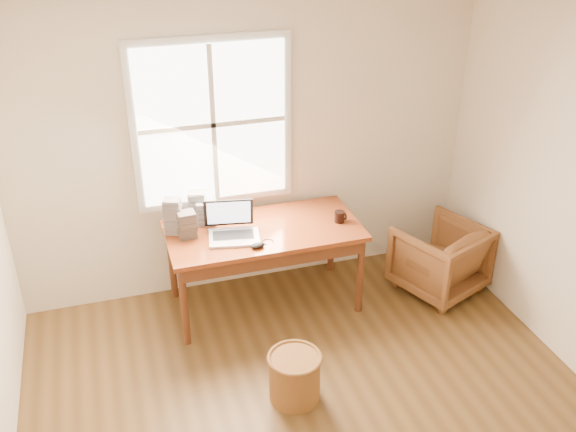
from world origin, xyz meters
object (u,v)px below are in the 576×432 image
at_px(desk, 264,231).
at_px(coffee_mug, 340,217).
at_px(armchair, 439,258).
at_px(cd_stack_a, 197,207).
at_px(laptop, 233,223).
at_px(wicker_stool, 295,378).

height_order(desk, coffee_mug, coffee_mug).
bearing_deg(armchair, desk, -30.87).
xyz_separation_m(coffee_mug, cd_stack_a, (-1.13, 0.37, 0.09)).
bearing_deg(desk, armchair, -8.66).
xyz_separation_m(desk, coffee_mug, (0.64, -0.08, 0.07)).
height_order(armchair, laptop, laptop).
xyz_separation_m(laptop, coffee_mug, (0.91, 0.02, -0.10)).
bearing_deg(cd_stack_a, laptop, -60.74).
bearing_deg(cd_stack_a, armchair, -14.57).
xyz_separation_m(desk, laptop, (-0.27, -0.10, 0.17)).
height_order(laptop, cd_stack_a, laptop).
relative_size(armchair, wicker_stool, 1.93).
bearing_deg(armchair, wicker_stool, 7.27).
height_order(wicker_stool, cd_stack_a, cd_stack_a).
bearing_deg(coffee_mug, laptop, -162.87).
xyz_separation_m(desk, wicker_stool, (-0.10, -1.17, -0.55)).
distance_m(wicker_stool, laptop, 1.30).
bearing_deg(coffee_mug, desk, -171.08).
relative_size(laptop, cd_stack_a, 1.57).
distance_m(armchair, cd_stack_a, 2.18).
bearing_deg(laptop, cd_stack_a, 129.61).
bearing_deg(wicker_stool, laptop, 98.88).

